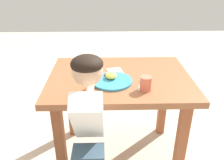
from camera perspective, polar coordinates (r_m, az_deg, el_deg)
name	(u,v)px	position (r m, az deg, el deg)	size (l,w,h in m)	color
ground_plane	(118,153)	(2.12, 1.57, -17.23)	(8.00, 8.00, 0.00)	beige
dining_table	(119,90)	(1.75, 1.81, -2.51)	(1.02, 0.75, 0.73)	#935736
plate	(112,80)	(1.61, -0.07, 0.06)	(0.28, 0.28, 0.06)	teal
fork	(141,82)	(1.61, 6.96, -0.56)	(0.08, 0.24, 0.01)	silver
spoon	(85,79)	(1.64, -6.65, 0.25)	(0.10, 0.22, 0.02)	tan
drinking_cup	(146,83)	(1.51, 8.14, -0.81)	(0.08, 0.08, 0.09)	#DA6C51
person	(89,134)	(1.37, -5.64, -12.81)	(0.18, 0.44, 1.03)	#32475A
napkin	(115,72)	(1.76, 0.82, 2.03)	(0.11, 0.14, 0.00)	white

